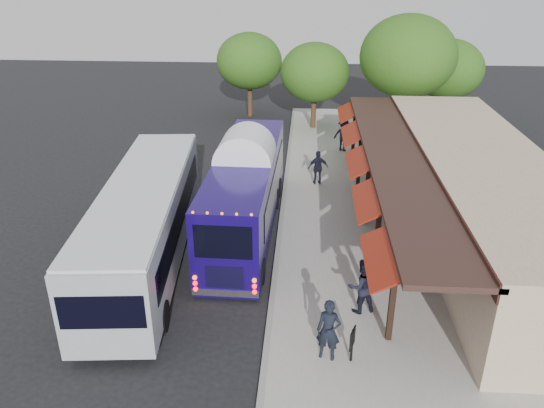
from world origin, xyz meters
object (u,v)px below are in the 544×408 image
(city_bus, at_px, (146,219))
(ped_a, at_px, (329,331))
(ped_c, at_px, (318,168))
(sign_board, at_px, (352,340))
(coach_bus, at_px, (246,188))
(ped_d, at_px, (343,135))
(ped_b, at_px, (361,286))

(city_bus, xyz_separation_m, ped_a, (6.86, -5.34, -0.72))
(ped_c, xyz_separation_m, sign_board, (0.83, -13.54, -0.14))
(coach_bus, height_order, ped_a, coach_bus)
(sign_board, bearing_deg, ped_a, -170.13)
(ped_a, distance_m, ped_d, 18.94)
(ped_b, distance_m, sign_board, 2.54)
(ped_a, xyz_separation_m, sign_board, (0.69, -0.11, -0.21))
(city_bus, bearing_deg, sign_board, -41.05)
(ped_b, height_order, ped_d, ped_d)
(ped_b, xyz_separation_m, ped_c, (-1.29, 11.05, -0.08))
(coach_bus, xyz_separation_m, ped_d, (4.79, 10.53, -0.81))
(city_bus, bearing_deg, coach_bus, 35.27)
(ped_a, bearing_deg, ped_d, 98.38)
(ped_c, distance_m, ped_d, 5.69)
(coach_bus, xyz_separation_m, ped_c, (3.19, 5.07, -0.90))
(ped_a, relative_size, ped_d, 0.98)
(ped_a, height_order, ped_d, ped_d)
(ped_d, bearing_deg, ped_b, 117.26)
(coach_bus, distance_m, ped_d, 11.60)
(city_bus, relative_size, ped_a, 6.49)
(city_bus, bearing_deg, ped_b, -25.52)
(ped_c, bearing_deg, ped_a, 80.21)
(ped_c, height_order, sign_board, ped_c)
(coach_bus, distance_m, ped_c, 6.06)
(coach_bus, relative_size, ped_b, 5.84)
(coach_bus, bearing_deg, sign_board, -63.36)
(coach_bus, bearing_deg, ped_c, 59.13)
(city_bus, bearing_deg, ped_a, -43.10)
(ped_a, height_order, ped_c, ped_a)
(ped_c, bearing_deg, city_bus, 39.88)
(ped_d, bearing_deg, ped_a, 113.92)
(ped_c, height_order, ped_d, ped_d)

